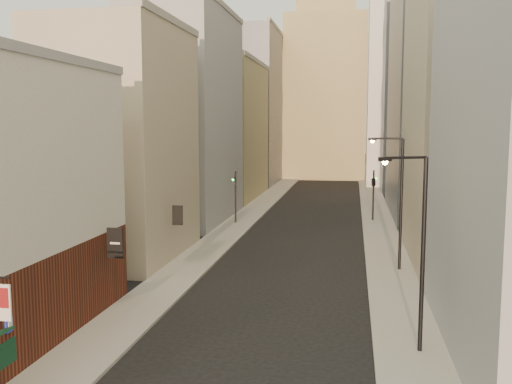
% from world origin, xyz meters
% --- Properties ---
extents(sidewalk_left, '(3.00, 140.00, 0.15)m').
position_xyz_m(sidewalk_left, '(-6.50, 55.00, 0.07)').
color(sidewalk_left, '#9B988E').
rests_on(sidewalk_left, ground).
extents(sidewalk_right, '(3.00, 140.00, 0.15)m').
position_xyz_m(sidewalk_right, '(6.50, 55.00, 0.07)').
color(sidewalk_right, '#9B988E').
rests_on(sidewalk_right, ground).
extents(left_bldg_beige, '(8.00, 12.00, 16.00)m').
position_xyz_m(left_bldg_beige, '(-12.00, 26.00, 8.00)').
color(left_bldg_beige, '#B7A990').
rests_on(left_bldg_beige, ground).
extents(left_bldg_grey, '(8.00, 16.00, 20.00)m').
position_xyz_m(left_bldg_grey, '(-12.00, 42.00, 10.00)').
color(left_bldg_grey, '#9D9CA1').
rests_on(left_bldg_grey, ground).
extents(left_bldg_tan, '(8.00, 18.00, 17.00)m').
position_xyz_m(left_bldg_tan, '(-12.00, 60.00, 8.50)').
color(left_bldg_tan, tan).
rests_on(left_bldg_tan, ground).
extents(left_bldg_wingrid, '(8.00, 20.00, 24.00)m').
position_xyz_m(left_bldg_wingrid, '(-12.00, 80.00, 12.00)').
color(left_bldg_wingrid, gray).
rests_on(left_bldg_wingrid, ground).
extents(right_bldg_beige, '(8.00, 16.00, 20.00)m').
position_xyz_m(right_bldg_beige, '(12.00, 30.00, 10.00)').
color(right_bldg_beige, '#B7A990').
rests_on(right_bldg_beige, ground).
extents(right_bldg_wingrid, '(8.00, 20.00, 26.00)m').
position_xyz_m(right_bldg_wingrid, '(12.00, 50.00, 13.00)').
color(right_bldg_wingrid, gray).
rests_on(right_bldg_wingrid, ground).
extents(highrise, '(21.00, 23.00, 51.20)m').
position_xyz_m(highrise, '(18.00, 78.00, 25.66)').
color(highrise, gray).
rests_on(highrise, ground).
extents(clock_tower, '(14.00, 14.00, 44.90)m').
position_xyz_m(clock_tower, '(-1.00, 92.00, 17.63)').
color(clock_tower, tan).
rests_on(clock_tower, ground).
extents(white_tower, '(8.00, 8.00, 41.50)m').
position_xyz_m(white_tower, '(10.00, 78.00, 18.61)').
color(white_tower, silver).
rests_on(white_tower, ground).
extents(streetlamp_near, '(1.97, 1.03, 8.09)m').
position_xyz_m(streetlamp_near, '(6.67, 11.42, 4.62)').
color(streetlamp_near, black).
rests_on(streetlamp_near, ground).
extents(streetlamp_mid, '(2.22, 0.56, 8.52)m').
position_xyz_m(streetlamp_mid, '(6.85, 25.00, 4.86)').
color(streetlamp_mid, black).
rests_on(streetlamp_mid, ground).
extents(traffic_light_left, '(0.53, 0.40, 5.00)m').
position_xyz_m(traffic_light_left, '(-6.82, 40.43, 3.33)').
color(traffic_light_left, black).
rests_on(traffic_light_left, ground).
extents(traffic_light_right, '(0.72, 0.72, 5.00)m').
position_xyz_m(traffic_light_right, '(6.01, 44.04, 3.96)').
color(traffic_light_right, black).
rests_on(traffic_light_right, ground).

